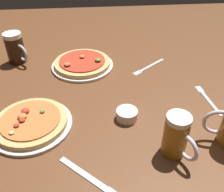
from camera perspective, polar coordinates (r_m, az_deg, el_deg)
name	(u,v)px	position (r m, az deg, el deg)	size (l,w,h in m)	color
ground_plane	(112,103)	(1.01, 0.00, -1.59)	(2.40, 2.40, 0.03)	brown
pizza_plate_near	(31,123)	(0.92, -18.00, -5.84)	(0.28, 0.28, 0.05)	silver
pizza_plate_far	(82,64)	(1.22, -6.77, 7.34)	(0.30, 0.30, 0.05)	silver
beer_mug_amber	(16,48)	(1.32, -21.16, 10.13)	(0.11, 0.12, 0.15)	black
beer_mug_pale	(177,136)	(0.78, 14.55, -8.85)	(0.08, 0.12, 0.15)	#9E6619
ramekin_sauce	(127,115)	(0.90, 3.41, -4.27)	(0.08, 0.08, 0.04)	silver
fork_left	(148,67)	(1.23, 8.33, 6.64)	(0.18, 0.15, 0.01)	silver
knife_right	(91,179)	(0.74, -4.83, -18.27)	(0.19, 0.17, 0.01)	silver
fork_spare	(208,99)	(1.07, 21.03, -0.62)	(0.04, 0.20, 0.01)	silver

